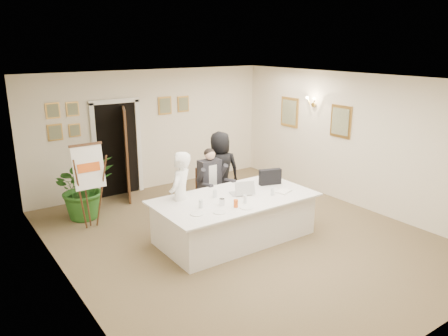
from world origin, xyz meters
TOP-DOWN VIEW (x-y plane):
  - floor at (0.00, 0.00)m, footprint 7.00×7.00m
  - ceiling at (0.00, 0.00)m, footprint 6.00×7.00m
  - wall_back at (0.00, 3.50)m, footprint 6.00×0.10m
  - wall_front at (0.00, -3.50)m, footprint 6.00×0.10m
  - wall_left at (-3.00, 0.00)m, footprint 0.10×7.00m
  - wall_right at (3.00, 0.00)m, footprint 0.10×7.00m
  - doorway at (-0.88, 3.32)m, footprint 1.14×0.86m
  - pictures_back_wall at (-0.80, 3.47)m, footprint 3.40×0.06m
  - pictures_right_wall at (2.97, 1.20)m, footprint 0.06×2.20m
  - wall_sconce at (2.90, 1.20)m, footprint 0.20×0.30m
  - conference_table at (-0.12, 0.02)m, footprint 2.83×1.51m
  - seated_man at (0.11, 1.14)m, footprint 0.64×0.68m
  - flip_chart at (-2.08, 1.91)m, footprint 0.56×0.36m
  - standing_man at (-0.94, 0.50)m, footprint 0.70×0.67m
  - standing_woman at (0.50, 1.38)m, footprint 0.93×0.76m
  - potted_palm at (-2.00, 2.50)m, footprint 1.20×1.06m
  - laptop at (0.07, 0.11)m, footprint 0.46×0.47m
  - laptop_bag at (0.86, 0.22)m, footprint 0.44×0.24m
  - paper_stack at (0.76, -0.27)m, footprint 0.32×0.27m
  - plate_left at (-1.08, -0.28)m, footprint 0.23×0.23m
  - plate_mid at (-0.75, -0.42)m, footprint 0.22×0.22m
  - plate_near at (-0.27, -0.50)m, footprint 0.26×0.26m
  - glass_a at (-0.88, -0.08)m, footprint 0.08×0.08m
  - glass_b at (-0.15, -0.31)m, footprint 0.07×0.07m
  - glass_c at (0.49, -0.28)m, footprint 0.08×0.08m
  - glass_d at (-0.42, 0.21)m, footprint 0.08×0.08m
  - oj_glass at (-0.39, -0.38)m, footprint 0.09×0.09m
  - steel_jug at (-0.52, -0.17)m, footprint 0.10×0.10m

SIDE VIEW (x-z plane):
  - floor at x=0.00m, z-range 0.00..0.00m
  - conference_table at x=-0.12m, z-range 0.01..0.78m
  - potted_palm at x=-2.00m, z-range 0.00..1.29m
  - seated_man at x=0.11m, z-range 0.00..1.41m
  - flip_chart at x=-2.08m, z-range -0.06..1.55m
  - plate_left at x=-1.08m, z-range 0.78..0.79m
  - plate_mid at x=-0.75m, z-range 0.78..0.79m
  - plate_near at x=-0.27m, z-range 0.78..0.79m
  - paper_stack at x=0.76m, z-range 0.78..0.80m
  - standing_man at x=-0.94m, z-range 0.00..1.61m
  - standing_woman at x=0.50m, z-range 0.00..1.65m
  - steel_jug at x=-0.52m, z-range 0.78..0.89m
  - oj_glass at x=-0.39m, z-range 0.78..0.91m
  - glass_a at x=-0.88m, z-range 0.77..0.92m
  - glass_b at x=-0.15m, z-range 0.77..0.92m
  - glass_c at x=0.49m, z-range 0.77..0.92m
  - glass_d at x=-0.42m, z-range 0.77..0.92m
  - laptop at x=0.07m, z-range 0.77..1.05m
  - laptop_bag at x=0.86m, z-range 0.77..1.07m
  - doorway at x=-0.88m, z-range -0.06..2.14m
  - wall_back at x=0.00m, z-range 0.00..2.80m
  - wall_front at x=0.00m, z-range 0.00..2.80m
  - wall_left at x=-3.00m, z-range 0.00..2.80m
  - wall_right at x=3.00m, z-range 0.00..2.80m
  - pictures_right_wall at x=2.97m, z-range 1.35..2.15m
  - pictures_back_wall at x=-0.80m, z-range 1.45..2.25m
  - wall_sconce at x=2.90m, z-range 1.98..2.22m
  - ceiling at x=0.00m, z-range 2.79..2.81m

